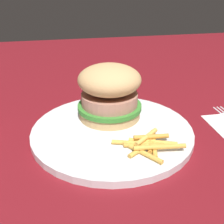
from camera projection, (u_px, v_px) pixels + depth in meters
The scene contains 4 objects.
ground_plane at pixel (123, 133), 0.47m from camera, with size 1.60×1.60×0.00m, color maroon.
plate at pixel (112, 131), 0.47m from camera, with size 0.27×0.27×0.01m, color silver.
sandwich at pixel (110, 91), 0.48m from camera, with size 0.12×0.12×0.10m.
fries_pile at pixel (147, 144), 0.41m from camera, with size 0.09×0.11×0.01m.
Camera 1 is at (0.40, -0.10, 0.24)m, focal length 44.13 mm.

